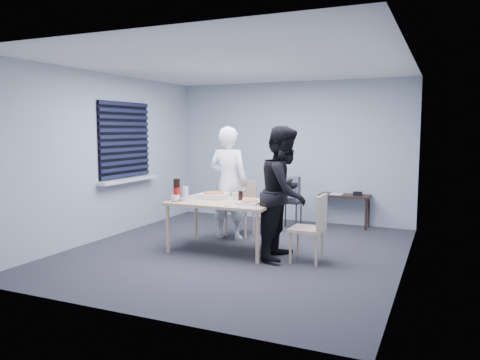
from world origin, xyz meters
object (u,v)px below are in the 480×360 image
at_px(mug_a, 175,198).
at_px(soda_bottle, 177,190).
at_px(chair_right, 314,224).
at_px(person_white, 229,183).
at_px(backpack, 291,189).
at_px(mug_b, 235,196).
at_px(dining_table, 224,205).
at_px(stool, 291,207).
at_px(side_table, 345,199).
at_px(person_black, 284,193).
at_px(chair_far, 242,203).

distance_m(mug_a, soda_bottle, 0.13).
xyz_separation_m(chair_right, person_white, (-1.58, 0.76, 0.37)).
bearing_deg(backpack, mug_b, -128.58).
relative_size(chair_right, mug_b, 8.90).
height_order(dining_table, stool, dining_table).
distance_m(chair_right, side_table, 2.39).
height_order(dining_table, person_black, person_black).
bearing_deg(chair_right, person_white, 154.19).
relative_size(stool, mug_a, 4.09).
relative_size(chair_right, backpack, 2.12).
relative_size(side_table, soda_bottle, 2.75).
relative_size(side_table, stool, 1.73).
relative_size(dining_table, side_table, 1.70).
height_order(person_black, side_table, person_black).
xyz_separation_m(mug_a, mug_b, (0.67, 0.57, -0.00)).
distance_m(side_table, stool, 1.00).
xyz_separation_m(backpack, mug_a, (-1.03, -2.07, 0.06)).
bearing_deg(chair_far, side_table, 41.25).
bearing_deg(mug_a, dining_table, 27.25).
distance_m(person_black, side_table, 2.39).
bearing_deg(dining_table, stool, 76.50).
distance_m(chair_far, chair_right, 1.89).
height_order(person_white, mug_b, person_white).
bearing_deg(dining_table, backpack, 76.40).
height_order(dining_table, soda_bottle, soda_bottle).
bearing_deg(person_black, person_white, 58.56).
xyz_separation_m(chair_far, side_table, (1.43, 1.26, -0.01)).
xyz_separation_m(person_black, soda_bottle, (-1.52, -0.24, -0.02)).
height_order(dining_table, mug_a, mug_a).
xyz_separation_m(mug_a, soda_bottle, (-0.02, 0.08, 0.10)).
xyz_separation_m(chair_right, stool, (-0.89, 1.82, -0.12)).
bearing_deg(mug_b, chair_right, -13.97).
xyz_separation_m(stool, backpack, (0.00, -0.01, 0.31)).
xyz_separation_m(chair_far, person_black, (1.09, -1.08, 0.37)).
distance_m(side_table, soda_bottle, 3.20).
height_order(side_table, mug_a, mug_a).
bearing_deg(stool, soda_bottle, -117.77).
distance_m(person_white, side_table, 2.25).
height_order(chair_far, mug_b, chair_far).
height_order(chair_far, mug_a, chair_far).
distance_m(person_white, mug_b, 0.57).
bearing_deg(stool, person_white, -123.01).
relative_size(chair_far, mug_a, 7.24).
bearing_deg(mug_b, soda_bottle, -144.70).
bearing_deg(chair_far, backpack, 47.49).
height_order(side_table, backpack, backpack).
xyz_separation_m(person_black, mug_b, (-0.83, 0.25, -0.12)).
distance_m(side_table, backpack, 1.02).
bearing_deg(mug_b, stool, 76.53).
bearing_deg(soda_bottle, chair_far, 71.67).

